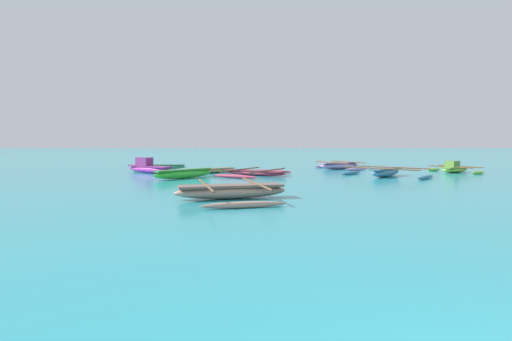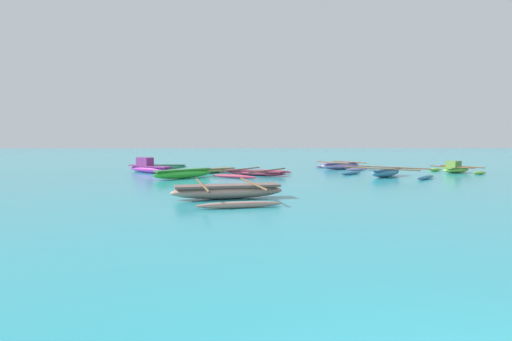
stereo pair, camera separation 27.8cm
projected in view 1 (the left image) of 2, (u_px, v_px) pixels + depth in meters
moored_boat_0 at (386, 172)px, 22.36m from camera, size 4.87×4.79×0.53m
moored_boat_1 at (159, 166)px, 28.55m from camera, size 3.92×0.63×0.33m
moored_boat_2 at (148, 168)px, 24.99m from camera, size 3.54×3.14×0.97m
moored_boat_3 at (213, 170)px, 25.10m from camera, size 2.82×2.58×0.29m
moored_boat_4 at (184, 173)px, 21.27m from camera, size 2.95×2.92×0.49m
moored_boat_5 at (231, 191)px, 13.68m from camera, size 3.97×4.74×0.54m
moored_boat_6 at (255, 173)px, 23.23m from camera, size 4.71×5.29×0.35m
moored_boat_7 at (454, 169)px, 25.30m from camera, size 2.66×3.41×0.76m
moored_boat_8 at (340, 165)px, 28.54m from camera, size 3.36×4.18×0.54m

